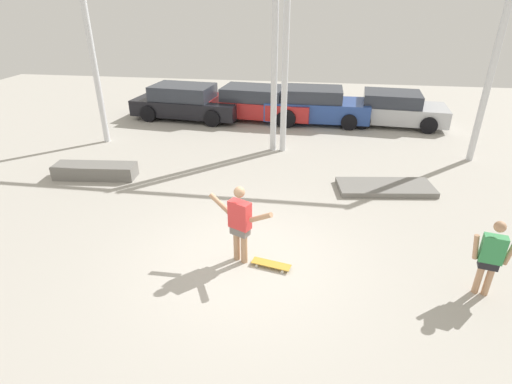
{
  "coord_description": "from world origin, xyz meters",
  "views": [
    {
      "loc": [
        1.12,
        -6.32,
        4.73
      ],
      "look_at": [
        -0.05,
        1.62,
        0.72
      ],
      "focal_mm": 28.0,
      "sensor_mm": 36.0,
      "label": 1
    }
  ],
  "objects_px": {
    "grind_box": "(95,171)",
    "bystander": "(491,256)",
    "skateboarder": "(240,222)",
    "parked_car_black": "(187,102)",
    "parked_car_blue": "(316,106)",
    "skateboard": "(271,264)",
    "parked_car_silver": "(393,109)",
    "manual_pad": "(385,187)",
    "parked_car_red": "(257,103)"
  },
  "relations": [
    {
      "from": "grind_box",
      "to": "bystander",
      "type": "height_order",
      "value": "bystander"
    },
    {
      "from": "skateboarder",
      "to": "parked_car_black",
      "type": "xyz_separation_m",
      "value": [
        -4.03,
        9.59,
        -0.22
      ]
    },
    {
      "from": "parked_car_blue",
      "to": "skateboard",
      "type": "bearing_deg",
      "value": -93.24
    },
    {
      "from": "parked_car_blue",
      "to": "bystander",
      "type": "xyz_separation_m",
      "value": [
        3.02,
        -10.13,
        0.13
      ]
    },
    {
      "from": "grind_box",
      "to": "parked_car_blue",
      "type": "distance_m",
      "value": 8.93
    },
    {
      "from": "skateboarder",
      "to": "parked_car_blue",
      "type": "height_order",
      "value": "skateboarder"
    },
    {
      "from": "parked_car_silver",
      "to": "parked_car_blue",
      "type": "bearing_deg",
      "value": -172.54
    },
    {
      "from": "skateboard",
      "to": "parked_car_blue",
      "type": "relative_size",
      "value": 0.19
    },
    {
      "from": "skateboard",
      "to": "parked_car_blue",
      "type": "bearing_deg",
      "value": 98.55
    },
    {
      "from": "grind_box",
      "to": "parked_car_black",
      "type": "height_order",
      "value": "parked_car_black"
    },
    {
      "from": "grind_box",
      "to": "manual_pad",
      "type": "relative_size",
      "value": 0.91
    },
    {
      "from": "parked_car_silver",
      "to": "skateboarder",
      "type": "bearing_deg",
      "value": -108.62
    },
    {
      "from": "parked_car_black",
      "to": "parked_car_blue",
      "type": "bearing_deg",
      "value": 8.07
    },
    {
      "from": "parked_car_black",
      "to": "parked_car_blue",
      "type": "distance_m",
      "value": 5.35
    },
    {
      "from": "manual_pad",
      "to": "parked_car_red",
      "type": "distance_m",
      "value": 7.64
    },
    {
      "from": "manual_pad",
      "to": "bystander",
      "type": "xyz_separation_m",
      "value": [
        1.06,
        -4.01,
        0.72
      ]
    },
    {
      "from": "parked_car_silver",
      "to": "bystander",
      "type": "distance_m",
      "value": 10.25
    },
    {
      "from": "parked_car_red",
      "to": "bystander",
      "type": "xyz_separation_m",
      "value": [
        5.45,
        -10.23,
        0.14
      ]
    },
    {
      "from": "parked_car_red",
      "to": "bystander",
      "type": "relative_size",
      "value": 3.18
    },
    {
      "from": "skateboard",
      "to": "parked_car_blue",
      "type": "xyz_separation_m",
      "value": [
        0.69,
        9.92,
        0.61
      ]
    },
    {
      "from": "manual_pad",
      "to": "parked_car_blue",
      "type": "distance_m",
      "value": 6.45
    },
    {
      "from": "skateboard",
      "to": "bystander",
      "type": "relative_size",
      "value": 0.54
    },
    {
      "from": "skateboard",
      "to": "parked_car_black",
      "type": "xyz_separation_m",
      "value": [
        -4.65,
        9.72,
        0.6
      ]
    },
    {
      "from": "parked_car_blue",
      "to": "bystander",
      "type": "distance_m",
      "value": 10.57
    },
    {
      "from": "parked_car_red",
      "to": "grind_box",
      "type": "bearing_deg",
      "value": -113.54
    },
    {
      "from": "parked_car_red",
      "to": "parked_car_silver",
      "type": "distance_m",
      "value": 5.49
    },
    {
      "from": "grind_box",
      "to": "parked_car_silver",
      "type": "relative_size",
      "value": 0.57
    },
    {
      "from": "grind_box",
      "to": "parked_car_black",
      "type": "bearing_deg",
      "value": 82.88
    },
    {
      "from": "skateboarder",
      "to": "parked_car_red",
      "type": "relative_size",
      "value": 0.35
    },
    {
      "from": "parked_car_blue",
      "to": "bystander",
      "type": "relative_size",
      "value": 2.82
    },
    {
      "from": "bystander",
      "to": "parked_car_blue",
      "type": "bearing_deg",
      "value": -61.17
    },
    {
      "from": "parked_car_red",
      "to": "parked_car_blue",
      "type": "xyz_separation_m",
      "value": [
        2.43,
        -0.1,
        0.01
      ]
    },
    {
      "from": "skateboard",
      "to": "manual_pad",
      "type": "bearing_deg",
      "value": 67.6
    },
    {
      "from": "skateboarder",
      "to": "bystander",
      "type": "height_order",
      "value": "skateboarder"
    },
    {
      "from": "skateboarder",
      "to": "skateboard",
      "type": "relative_size",
      "value": 2.04
    },
    {
      "from": "parked_car_black",
      "to": "skateboarder",
      "type": "bearing_deg",
      "value": -61.25
    },
    {
      "from": "skateboard",
      "to": "parked_car_silver",
      "type": "height_order",
      "value": "parked_car_silver"
    },
    {
      "from": "parked_car_black",
      "to": "parked_car_red",
      "type": "xyz_separation_m",
      "value": [
        2.91,
        0.3,
        -0.01
      ]
    },
    {
      "from": "grind_box",
      "to": "parked_car_red",
      "type": "relative_size",
      "value": 0.49
    },
    {
      "from": "skateboarder",
      "to": "parked_car_red",
      "type": "height_order",
      "value": "skateboarder"
    },
    {
      "from": "grind_box",
      "to": "parked_car_blue",
      "type": "relative_size",
      "value": 0.56
    },
    {
      "from": "skateboard",
      "to": "grind_box",
      "type": "relative_size",
      "value": 0.34
    },
    {
      "from": "parked_car_black",
      "to": "parked_car_red",
      "type": "bearing_deg",
      "value": 11.84
    },
    {
      "from": "skateboard",
      "to": "grind_box",
      "type": "bearing_deg",
      "value": 160.21
    },
    {
      "from": "manual_pad",
      "to": "parked_car_blue",
      "type": "xyz_separation_m",
      "value": [
        -1.96,
        6.12,
        0.59
      ]
    },
    {
      "from": "parked_car_black",
      "to": "bystander",
      "type": "xyz_separation_m",
      "value": [
        8.36,
        -9.93,
        0.13
      ]
    },
    {
      "from": "skateboard",
      "to": "parked_car_blue",
      "type": "height_order",
      "value": "parked_car_blue"
    },
    {
      "from": "skateboarder",
      "to": "parked_car_blue",
      "type": "xyz_separation_m",
      "value": [
        1.31,
        9.79,
        -0.22
      ]
    },
    {
      "from": "skateboarder",
      "to": "parked_car_silver",
      "type": "bearing_deg",
      "value": 92.25
    },
    {
      "from": "parked_car_blue",
      "to": "bystander",
      "type": "bearing_deg",
      "value": -72.64
    }
  ]
}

